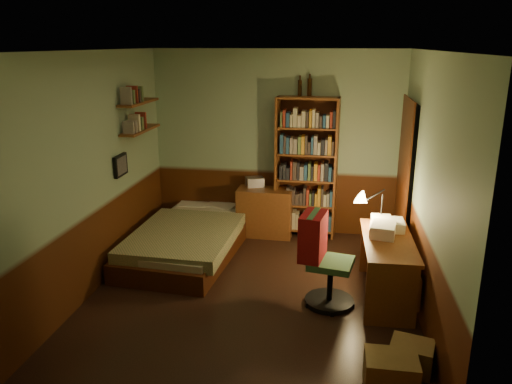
% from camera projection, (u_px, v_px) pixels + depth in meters
% --- Properties ---
extents(floor, '(3.50, 4.00, 0.02)m').
position_uv_depth(floor, '(252.00, 294.00, 5.55)').
color(floor, black).
rests_on(floor, ground).
extents(ceiling, '(3.50, 4.00, 0.02)m').
position_uv_depth(ceiling, '(252.00, 49.00, 4.80)').
color(ceiling, silver).
rests_on(ceiling, wall_back).
extents(wall_back, '(3.50, 0.02, 2.60)m').
position_uv_depth(wall_back, '(276.00, 143.00, 7.08)').
color(wall_back, gray).
rests_on(wall_back, ground).
extents(wall_left, '(0.02, 4.00, 2.60)m').
position_uv_depth(wall_left, '(94.00, 174.00, 5.45)').
color(wall_left, gray).
rests_on(wall_left, ground).
extents(wall_right, '(0.02, 4.00, 2.60)m').
position_uv_depth(wall_right, '(428.00, 188.00, 4.90)').
color(wall_right, gray).
rests_on(wall_right, ground).
extents(wall_front, '(3.50, 0.02, 2.60)m').
position_uv_depth(wall_front, '(201.00, 260.00, 3.28)').
color(wall_front, gray).
rests_on(wall_front, ground).
extents(doorway, '(0.06, 0.90, 2.00)m').
position_uv_depth(doorway, '(405.00, 182.00, 6.23)').
color(doorway, black).
rests_on(doorway, ground).
extents(door_trim, '(0.02, 0.98, 2.08)m').
position_uv_depth(door_trim, '(402.00, 182.00, 6.23)').
color(door_trim, '#391809').
rests_on(door_trim, ground).
extents(bed, '(1.35, 2.29, 0.65)m').
position_uv_depth(bed, '(189.00, 229.00, 6.53)').
color(bed, '#647544').
rests_on(bed, ground).
extents(dresser, '(0.78, 0.40, 0.69)m').
position_uv_depth(dresser, '(265.00, 212.00, 7.14)').
color(dresser, brown).
rests_on(dresser, ground).
extents(mini_stereo, '(0.30, 0.27, 0.13)m').
position_uv_depth(mini_stereo, '(255.00, 182.00, 7.17)').
color(mini_stereo, '#B2B2B7').
rests_on(mini_stereo, dresser).
extents(bookshelf, '(0.87, 0.34, 1.98)m').
position_uv_depth(bookshelf, '(306.00, 169.00, 6.95)').
color(bookshelf, brown).
rests_on(bookshelf, ground).
extents(bottle_left, '(0.07, 0.07, 0.21)m').
position_uv_depth(bottle_left, '(300.00, 88.00, 6.75)').
color(bottle_left, black).
rests_on(bottle_left, bookshelf).
extents(bottle_right, '(0.07, 0.07, 0.24)m').
position_uv_depth(bottle_right, '(310.00, 87.00, 6.73)').
color(bottle_right, black).
rests_on(bottle_right, bookshelf).
extents(desk, '(0.55, 1.27, 0.67)m').
position_uv_depth(desk, '(386.00, 268.00, 5.38)').
color(desk, brown).
rests_on(desk, ground).
extents(paper_stack, '(0.30, 0.38, 0.14)m').
position_uv_depth(paper_stack, '(383.00, 230.00, 5.36)').
color(paper_stack, silver).
rests_on(paper_stack, desk).
extents(desk_lamp, '(0.18, 0.18, 0.52)m').
position_uv_depth(desk_lamp, '(382.00, 202.00, 5.68)').
color(desk_lamp, black).
rests_on(desk_lamp, desk).
extents(office_chair, '(0.54, 0.50, 0.96)m').
position_uv_depth(office_chair, '(331.00, 263.00, 5.18)').
color(office_chair, '#38623A').
rests_on(office_chair, ground).
extents(red_jacket, '(0.26, 0.43, 0.49)m').
position_uv_depth(red_jacket, '(311.00, 190.00, 5.21)').
color(red_jacket, '#A11418').
rests_on(red_jacket, office_chair).
extents(wall_shelf_lower, '(0.20, 0.90, 0.03)m').
position_uv_depth(wall_shelf_lower, '(141.00, 130.00, 6.39)').
color(wall_shelf_lower, brown).
rests_on(wall_shelf_lower, wall_left).
extents(wall_shelf_upper, '(0.20, 0.90, 0.03)m').
position_uv_depth(wall_shelf_upper, '(139.00, 102.00, 6.28)').
color(wall_shelf_upper, brown).
rests_on(wall_shelf_upper, wall_left).
extents(framed_picture, '(0.04, 0.32, 0.26)m').
position_uv_depth(framed_picture, '(120.00, 165.00, 6.03)').
color(framed_picture, black).
rests_on(framed_picture, wall_left).
extents(cardboard_box_a, '(0.41, 0.33, 0.31)m').
position_uv_depth(cardboard_box_a, '(391.00, 374.00, 3.95)').
color(cardboard_box_a, olive).
rests_on(cardboard_box_a, ground).
extents(cardboard_box_b, '(0.41, 0.37, 0.25)m').
position_uv_depth(cardboard_box_b, '(411.00, 356.00, 4.23)').
color(cardboard_box_b, olive).
rests_on(cardboard_box_b, ground).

